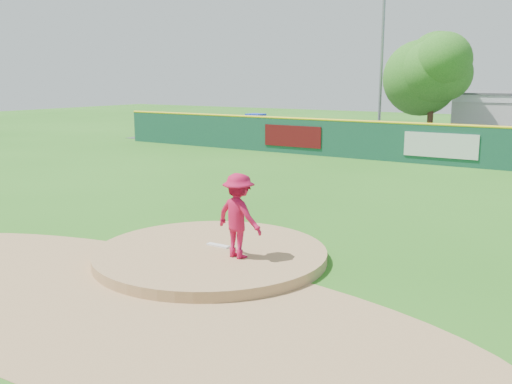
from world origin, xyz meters
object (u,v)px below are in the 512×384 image
Objects in this scene: pitcher at (239,216)px; light_pole_left at (382,50)px; playground_slide at (255,126)px; deciduous_tree at (433,73)px; van at (509,142)px.

light_pole_left is at bearing -65.96° from pitcher.
pitcher reaches higher than playground_slide.
pitcher is at bearing -58.09° from playground_slide.
pitcher is at bearing -83.44° from deciduous_tree.
pitcher reaches higher than van.
light_pole_left reaches higher than pitcher.
light_pole_left is at bearing 153.43° from deciduous_tree.
pitcher is at bearing -75.75° from light_pole_left.
deciduous_tree is (-2.89, 25.11, 3.34)m from pitcher.
van is at bearing -16.46° from deciduous_tree.
playground_slide is at bearing -48.30° from pitcher.
playground_slide is at bearing -160.00° from light_pole_left.
van is (1.94, 23.69, -0.42)m from pitcher.
pitcher is 0.61× the size of playground_slide.
deciduous_tree is at bearing -26.57° from light_pole_left.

